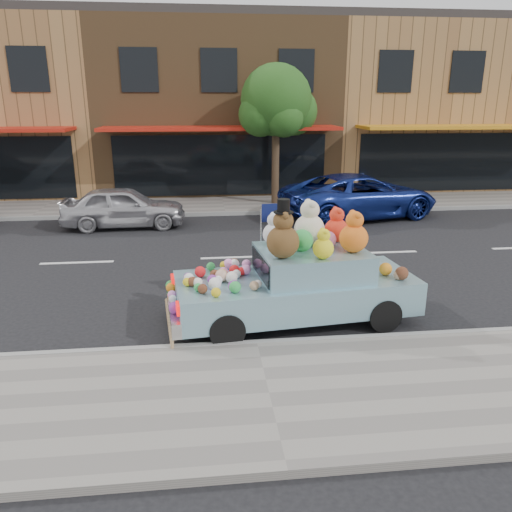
{
  "coord_description": "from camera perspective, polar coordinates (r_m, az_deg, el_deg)",
  "views": [
    {
      "loc": [
        -0.83,
        -12.35,
        3.91
      ],
      "look_at": [
        0.11,
        -3.89,
        1.25
      ],
      "focal_mm": 35.0,
      "sensor_mm": 36.0,
      "label": 1
    }
  ],
  "objects": [
    {
      "name": "storefront_right",
      "position": [
        26.62,
        18.41,
        15.96
      ],
      "size": [
        10.0,
        9.8,
        7.3
      ],
      "color": "#9E7242",
      "rests_on": "ground"
    },
    {
      "name": "far_sidewalk",
      "position": [
        19.25,
        -3.75,
        5.8
      ],
      "size": [
        60.0,
        3.0,
        0.12
      ],
      "primitive_type": "cube",
      "color": "gray",
      "rests_on": "ground"
    },
    {
      "name": "storefront_mid",
      "position": [
        24.34,
        -4.56,
        16.7
      ],
      "size": [
        10.0,
        9.8,
        7.3
      ],
      "color": "brown",
      "rests_on": "ground"
    },
    {
      "name": "car_blue",
      "position": [
        17.69,
        11.76,
        6.75
      ],
      "size": [
        5.93,
        3.85,
        1.52
      ],
      "primitive_type": "imported",
      "rotation": [
        0.0,
        0.0,
        1.83
      ],
      "color": "navy",
      "rests_on": "ground"
    },
    {
      "name": "near_sidewalk",
      "position": [
        7.05,
        1.5,
        -15.75
      ],
      "size": [
        60.0,
        3.0,
        0.12
      ],
      "primitive_type": "cube",
      "color": "gray",
      "rests_on": "ground"
    },
    {
      "name": "street_tree",
      "position": [
        19.11,
        2.37,
        16.71
      ],
      "size": [
        3.0,
        2.7,
        5.22
      ],
      "color": "#38281C",
      "rests_on": "ground"
    },
    {
      "name": "ground",
      "position": [
        12.98,
        -2.37,
        -0.18
      ],
      "size": [
        120.0,
        120.0,
        0.0
      ],
      "primitive_type": "plane",
      "color": "black",
      "rests_on": "ground"
    },
    {
      "name": "near_kerb",
      "position": [
        8.34,
        0.09,
        -10.11
      ],
      "size": [
        60.0,
        0.12,
        0.13
      ],
      "primitive_type": "cube",
      "color": "gray",
      "rests_on": "ground"
    },
    {
      "name": "far_kerb",
      "position": [
        17.79,
        -3.52,
        4.86
      ],
      "size": [
        60.0,
        0.12,
        0.13
      ],
      "primitive_type": "cube",
      "color": "gray",
      "rests_on": "ground"
    },
    {
      "name": "art_car",
      "position": [
        9.1,
        4.72,
        -2.64
      ],
      "size": [
        4.64,
        2.21,
        2.36
      ],
      "rotation": [
        0.0,
        0.0,
        0.11
      ],
      "color": "black",
      "rests_on": "ground"
    },
    {
      "name": "car_silver",
      "position": [
        16.54,
        -14.89,
        5.45
      ],
      "size": [
        3.9,
        1.67,
        1.31
      ],
      "primitive_type": "imported",
      "rotation": [
        0.0,
        0.0,
        1.6
      ],
      "color": "silver",
      "rests_on": "ground"
    }
  ]
}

